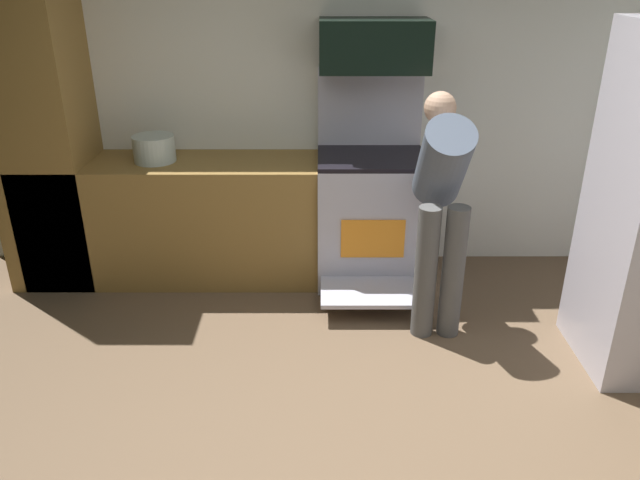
{
  "coord_description": "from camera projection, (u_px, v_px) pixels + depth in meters",
  "views": [
    {
      "loc": [
        0.04,
        -2.25,
        2.21
      ],
      "look_at": [
        0.04,
        0.3,
        1.05
      ],
      "focal_mm": 34.71,
      "sensor_mm": 36.0,
      "label": 1
    }
  ],
  "objects": [
    {
      "name": "person_cook",
      "position": [
        440.0,
        199.0,
        3.77
      ],
      "size": [
        0.31,
        0.62,
        1.48
      ],
      "color": "#4E4E4E",
      "rests_on": "ground"
    },
    {
      "name": "ground_plane",
      "position": [
        311.0,
        466.0,
        2.97
      ],
      "size": [
        5.2,
        4.8,
        0.02
      ],
      "primitive_type": "cube",
      "color": "brown"
    },
    {
      "name": "oven_range",
      "position": [
        368.0,
        213.0,
        4.54
      ],
      "size": [
        0.76,
        1.05,
        1.51
      ],
      "color": "#B2B1C3",
      "rests_on": "ground"
    },
    {
      "name": "cabinet_column",
      "position": [
        42.0,
        141.0,
        4.33
      ],
      "size": [
        0.6,
        0.6,
        2.1
      ],
      "primitive_type": "cube",
      "color": "olive",
      "rests_on": "ground"
    },
    {
      "name": "wall_back",
      "position": [
        313.0,
        94.0,
        4.55
      ],
      "size": [
        5.2,
        0.12,
        2.6
      ],
      "primitive_type": "cube",
      "color": "silver",
      "rests_on": "ground"
    },
    {
      "name": "lower_cabinet_run",
      "position": [
        192.0,
        220.0,
        4.58
      ],
      "size": [
        2.4,
        0.6,
        0.9
      ],
      "primitive_type": "cube",
      "color": "olive",
      "rests_on": "ground"
    },
    {
      "name": "microwave",
      "position": [
        373.0,
        45.0,
        4.14
      ],
      "size": [
        0.74,
        0.38,
        0.34
      ],
      "primitive_type": "cube",
      "color": "black",
      "rests_on": "oven_range"
    },
    {
      "name": "stock_pot",
      "position": [
        152.0,
        149.0,
        4.35
      ],
      "size": [
        0.29,
        0.29,
        0.19
      ],
      "primitive_type": "cylinder",
      "color": "#AEBDB9",
      "rests_on": "lower_cabinet_run"
    }
  ]
}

